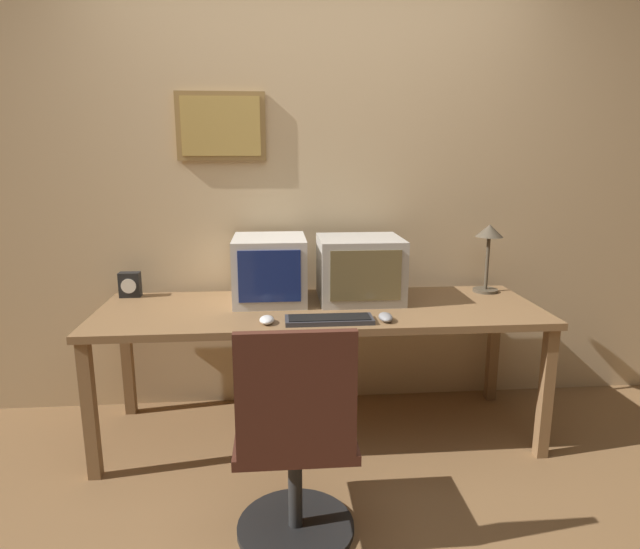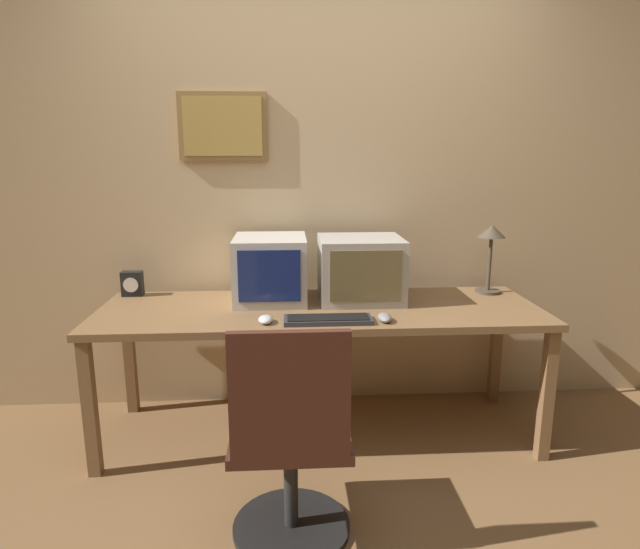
{
  "view_description": "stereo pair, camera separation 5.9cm",
  "coord_description": "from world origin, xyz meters",
  "px_view_note": "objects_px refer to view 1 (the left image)",
  "views": [
    {
      "loc": [
        -0.22,
        -1.65,
        1.47
      ],
      "look_at": [
        0.0,
        0.97,
        0.88
      ],
      "focal_mm": 30.0,
      "sensor_mm": 36.0,
      "label": 1
    },
    {
      "loc": [
        -0.16,
        -1.66,
        1.47
      ],
      "look_at": [
        0.0,
        0.97,
        0.88
      ],
      "focal_mm": 30.0,
      "sensor_mm": 36.0,
      "label": 2
    }
  ],
  "objects_px": {
    "monitor_right": "(360,269)",
    "desk_lamp": "(489,242)",
    "desk_clock": "(130,285)",
    "mouse_near_keyboard": "(386,317)",
    "mouse_far_corner": "(267,320)",
    "office_chair": "(295,451)",
    "monitor_left": "(270,269)",
    "keyboard_main": "(329,319)"
  },
  "relations": [
    {
      "from": "keyboard_main",
      "to": "mouse_near_keyboard",
      "type": "distance_m",
      "value": 0.27
    },
    {
      "from": "monitor_left",
      "to": "monitor_right",
      "type": "relative_size",
      "value": 0.96
    },
    {
      "from": "monitor_right",
      "to": "desk_lamp",
      "type": "relative_size",
      "value": 1.13
    },
    {
      "from": "mouse_near_keyboard",
      "to": "desk_clock",
      "type": "bearing_deg",
      "value": 157.28
    },
    {
      "from": "office_chair",
      "to": "mouse_near_keyboard",
      "type": "bearing_deg",
      "value": 51.42
    },
    {
      "from": "desk_lamp",
      "to": "office_chair",
      "type": "bearing_deg",
      "value": -136.91
    },
    {
      "from": "mouse_far_corner",
      "to": "office_chair",
      "type": "bearing_deg",
      "value": -79.5
    },
    {
      "from": "keyboard_main",
      "to": "desk_clock",
      "type": "distance_m",
      "value": 1.18
    },
    {
      "from": "mouse_far_corner",
      "to": "desk_lamp",
      "type": "bearing_deg",
      "value": 21.37
    },
    {
      "from": "monitor_left",
      "to": "office_chair",
      "type": "height_order",
      "value": "monitor_left"
    },
    {
      "from": "desk_lamp",
      "to": "keyboard_main",
      "type": "bearing_deg",
      "value": -152.69
    },
    {
      "from": "desk_clock",
      "to": "desk_lamp",
      "type": "xyz_separation_m",
      "value": [
        1.99,
        -0.06,
        0.22
      ]
    },
    {
      "from": "desk_lamp",
      "to": "office_chair",
      "type": "xyz_separation_m",
      "value": [
        -1.13,
        -1.06,
        -0.61
      ]
    },
    {
      "from": "monitor_right",
      "to": "mouse_far_corner",
      "type": "distance_m",
      "value": 0.64
    },
    {
      "from": "monitor_right",
      "to": "office_chair",
      "type": "bearing_deg",
      "value": -112.02
    },
    {
      "from": "keyboard_main",
      "to": "office_chair",
      "type": "bearing_deg",
      "value": -107.94
    },
    {
      "from": "monitor_right",
      "to": "mouse_near_keyboard",
      "type": "distance_m",
      "value": 0.42
    },
    {
      "from": "monitor_left",
      "to": "monitor_right",
      "type": "height_order",
      "value": "monitor_left"
    },
    {
      "from": "mouse_near_keyboard",
      "to": "keyboard_main",
      "type": "bearing_deg",
      "value": 179.17
    },
    {
      "from": "desk_clock",
      "to": "desk_lamp",
      "type": "relative_size",
      "value": 0.36
    },
    {
      "from": "desk_clock",
      "to": "mouse_far_corner",
      "type": "bearing_deg",
      "value": -35.65
    },
    {
      "from": "monitor_right",
      "to": "desk_clock",
      "type": "xyz_separation_m",
      "value": [
        -1.25,
        0.16,
        -0.1
      ]
    },
    {
      "from": "monitor_left",
      "to": "monitor_right",
      "type": "xyz_separation_m",
      "value": [
        0.48,
        -0.02,
        -0.0
      ]
    },
    {
      "from": "monitor_right",
      "to": "mouse_near_keyboard",
      "type": "height_order",
      "value": "monitor_right"
    },
    {
      "from": "desk_lamp",
      "to": "office_chair",
      "type": "distance_m",
      "value": 1.66
    },
    {
      "from": "office_chair",
      "to": "keyboard_main",
      "type": "bearing_deg",
      "value": 72.06
    },
    {
      "from": "monitor_left",
      "to": "keyboard_main",
      "type": "distance_m",
      "value": 0.52
    },
    {
      "from": "monitor_right",
      "to": "desk_lamp",
      "type": "bearing_deg",
      "value": 7.76
    },
    {
      "from": "mouse_near_keyboard",
      "to": "desk_clock",
      "type": "distance_m",
      "value": 1.42
    },
    {
      "from": "desk_clock",
      "to": "office_chair",
      "type": "height_order",
      "value": "office_chair"
    },
    {
      "from": "keyboard_main",
      "to": "desk_lamp",
      "type": "height_order",
      "value": "desk_lamp"
    },
    {
      "from": "keyboard_main",
      "to": "desk_clock",
      "type": "bearing_deg",
      "value": 152.44
    },
    {
      "from": "keyboard_main",
      "to": "desk_clock",
      "type": "xyz_separation_m",
      "value": [
        -1.04,
        0.54,
        0.06
      ]
    },
    {
      "from": "mouse_near_keyboard",
      "to": "desk_lamp",
      "type": "bearing_deg",
      "value": 35.93
    },
    {
      "from": "monitor_right",
      "to": "office_chair",
      "type": "height_order",
      "value": "monitor_right"
    },
    {
      "from": "mouse_near_keyboard",
      "to": "desk_lamp",
      "type": "xyz_separation_m",
      "value": [
        0.68,
        0.49,
        0.27
      ]
    },
    {
      "from": "office_chair",
      "to": "mouse_far_corner",
      "type": "bearing_deg",
      "value": 100.5
    },
    {
      "from": "mouse_far_corner",
      "to": "desk_clock",
      "type": "xyz_separation_m",
      "value": [
        -0.75,
        0.54,
        0.05
      ]
    },
    {
      "from": "keyboard_main",
      "to": "office_chair",
      "type": "distance_m",
      "value": 0.68
    },
    {
      "from": "mouse_far_corner",
      "to": "desk_clock",
      "type": "height_order",
      "value": "desk_clock"
    },
    {
      "from": "monitor_right",
      "to": "desk_clock",
      "type": "relative_size",
      "value": 3.19
    },
    {
      "from": "monitor_left",
      "to": "desk_clock",
      "type": "xyz_separation_m",
      "value": [
        -0.77,
        0.14,
        -0.1
      ]
    }
  ]
}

